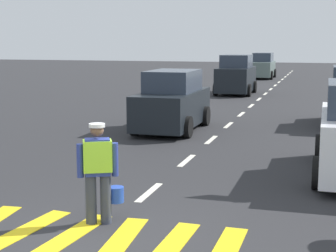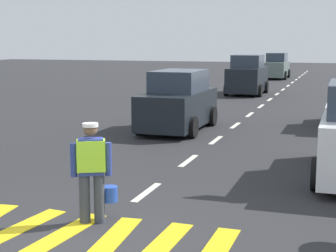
{
  "view_description": "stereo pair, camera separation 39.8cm",
  "coord_description": "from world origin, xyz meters",
  "px_view_note": "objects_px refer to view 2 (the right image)",
  "views": [
    {
      "loc": [
        3.28,
        -7.19,
        2.98
      ],
      "look_at": [
        -0.07,
        4.26,
        1.1
      ],
      "focal_mm": 57.96,
      "sensor_mm": 36.0,
      "label": 1
    },
    {
      "loc": [
        3.66,
        -7.07,
        2.98
      ],
      "look_at": [
        -0.07,
        4.26,
        1.1
      ],
      "focal_mm": 57.96,
      "sensor_mm": 36.0,
      "label": 2
    }
  ],
  "objects_px": {
    "car_oncoming_second": "(247,76)",
    "car_oncoming_lead": "(178,103)",
    "car_oncoming_third": "(277,67)",
    "road_worker": "(93,168)"
  },
  "relations": [
    {
      "from": "car_oncoming_third",
      "to": "car_oncoming_lead",
      "type": "height_order",
      "value": "car_oncoming_third"
    },
    {
      "from": "road_worker",
      "to": "car_oncoming_second",
      "type": "xyz_separation_m",
      "value": [
        -1.4,
        22.39,
        0.09
      ]
    },
    {
      "from": "car_oncoming_lead",
      "to": "road_worker",
      "type": "bearing_deg",
      "value": -81.33
    },
    {
      "from": "road_worker",
      "to": "car_oncoming_lead",
      "type": "distance_m",
      "value": 9.55
    },
    {
      "from": "car_oncoming_lead",
      "to": "car_oncoming_third",
      "type": "bearing_deg",
      "value": 89.99
    },
    {
      "from": "car_oncoming_second",
      "to": "car_oncoming_lead",
      "type": "relative_size",
      "value": 0.92
    },
    {
      "from": "car_oncoming_second",
      "to": "car_oncoming_lead",
      "type": "xyz_separation_m",
      "value": [
        -0.04,
        -12.95,
        -0.09
      ]
    },
    {
      "from": "car_oncoming_second",
      "to": "car_oncoming_lead",
      "type": "bearing_deg",
      "value": -90.18
    },
    {
      "from": "road_worker",
      "to": "car_oncoming_second",
      "type": "relative_size",
      "value": 0.43
    },
    {
      "from": "car_oncoming_second",
      "to": "car_oncoming_third",
      "type": "bearing_deg",
      "value": 90.15
    }
  ]
}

